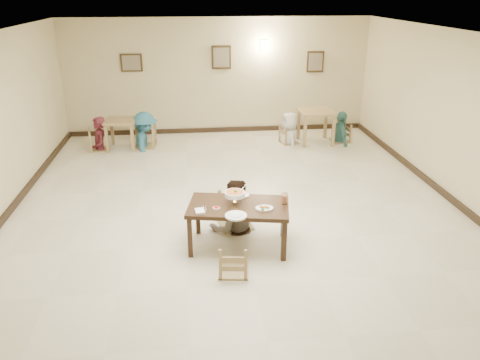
{
  "coord_description": "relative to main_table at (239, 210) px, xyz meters",
  "views": [
    {
      "loc": [
        -0.75,
        -7.41,
        3.67
      ],
      "look_at": [
        -0.0,
        -0.49,
        0.8
      ],
      "focal_mm": 35.0,
      "sensor_mm": 36.0,
      "label": 1
    }
  ],
  "objects": [
    {
      "name": "drink_glass",
      "position": [
        0.68,
        -0.02,
        0.16
      ],
      "size": [
        0.08,
        0.08,
        0.16
      ],
      "color": "white",
      "rests_on": "main_table"
    },
    {
      "name": "napkin_cutlery",
      "position": [
        -0.57,
        -0.17,
        0.1
      ],
      "size": [
        0.18,
        0.27,
        0.03
      ],
      "color": "white",
      "rests_on": "main_table"
    },
    {
      "name": "fried_plate",
      "position": [
        0.36,
        -0.17,
        0.1
      ],
      "size": [
        0.26,
        0.26,
        0.06
      ],
      "color": "white",
      "rests_on": "main_table"
    },
    {
      "name": "bg_diner_a",
      "position": [
        -2.88,
        4.94,
        0.21
      ],
      "size": [
        0.57,
        0.69,
        1.64
      ],
      "primitive_type": "imported",
      "rotation": [
        0.0,
        0.0,
        5.05
      ],
      "color": "#591C29",
      "rests_on": "floor"
    },
    {
      "name": "bg_chair_rr",
      "position": [
        3.15,
        4.95,
        -0.17
      ],
      "size": [
        0.42,
        0.42,
        0.89
      ],
      "rotation": [
        0.0,
        0.0,
        -1.44
      ],
      "color": "tan",
      "rests_on": "floor"
    },
    {
      "name": "bg_diner_c",
      "position": [
        1.82,
        5.0,
        0.17
      ],
      "size": [
        0.6,
        0.83,
        1.57
      ],
      "primitive_type": "imported",
      "rotation": [
        0.0,
        0.0,
        4.84
      ],
      "color": "silver",
      "rests_on": "floor"
    },
    {
      "name": "main_diner",
      "position": [
        -0.02,
        0.59,
        0.24
      ],
      "size": [
        0.91,
        0.76,
        1.7
      ],
      "primitive_type": "imported",
      "rotation": [
        0.0,
        0.0,
        3.29
      ],
      "color": "gray",
      "rests_on": "floor"
    },
    {
      "name": "rice_plate_near",
      "position": [
        -0.08,
        -0.37,
        0.1
      ],
      "size": [
        0.31,
        0.31,
        0.07
      ],
      "color": "white",
      "rests_on": "main_table"
    },
    {
      "name": "picture_c",
      "position": [
        2.7,
        6.16,
        1.24
      ],
      "size": [
        0.45,
        0.04,
        0.55
      ],
      "color": "#312412",
      "rests_on": "wall_back"
    },
    {
      "name": "main_table",
      "position": [
        0.0,
        0.0,
        0.0
      ],
      "size": [
        1.61,
        1.09,
        0.69
      ],
      "rotation": [
        0.0,
        0.0,
        -0.19
      ],
      "color": "#311E10",
      "rests_on": "floor"
    },
    {
      "name": "bg_table_left",
      "position": [
        -2.34,
        5.01,
        -0.02
      ],
      "size": [
        0.77,
        0.77,
        0.73
      ],
      "rotation": [
        0.0,
        0.0,
        -0.06
      ],
      "color": "#9E8054",
      "rests_on": "floor"
    },
    {
      "name": "wall_sconce",
      "position": [
        1.3,
        6.16,
        1.69
      ],
      "size": [
        0.16,
        0.05,
        0.22
      ],
      "primitive_type": "cube",
      "color": "#FFD88C",
      "rests_on": "wall_back"
    },
    {
      "name": "chair_near",
      "position": [
        -0.15,
        -0.7,
        -0.18
      ],
      "size": [
        0.41,
        0.41,
        0.88
      ],
      "rotation": [
        0.0,
        0.0,
        3.02
      ],
      "color": "tan",
      "rests_on": "floor"
    },
    {
      "name": "chili_dish",
      "position": [
        -0.33,
        -0.09,
        0.09
      ],
      "size": [
        0.11,
        0.11,
        0.02
      ],
      "color": "white",
      "rests_on": "main_table"
    },
    {
      "name": "picture_b",
      "position": [
        0.2,
        6.16,
        1.39
      ],
      "size": [
        0.5,
        0.04,
        0.6
      ],
      "color": "#312412",
      "rests_on": "wall_back"
    },
    {
      "name": "baseboard_back",
      "position": [
        0.1,
        6.17,
        -0.55
      ],
      "size": [
        8.0,
        0.06,
        0.12
      ],
      "primitive_type": "cube",
      "color": "black",
      "rests_on": "floor"
    },
    {
      "name": "wall_front",
      "position": [
        0.1,
        -3.8,
        0.89
      ],
      "size": [
        10.0,
        0.0,
        10.0
      ],
      "primitive_type": "plane",
      "rotation": [
        -1.57,
        0.0,
        0.0
      ],
      "color": "beige",
      "rests_on": "floor"
    },
    {
      "name": "wall_right",
      "position": [
        4.1,
        1.2,
        0.89
      ],
      "size": [
        0.0,
        10.0,
        10.0
      ],
      "primitive_type": "plane",
      "rotation": [
        1.57,
        0.0,
        -1.57
      ],
      "color": "beige",
      "rests_on": "floor"
    },
    {
      "name": "baseboard_right",
      "position": [
        4.07,
        1.2,
        -0.55
      ],
      "size": [
        0.06,
        10.0,
        0.12
      ],
      "primitive_type": "cube",
      "color": "black",
      "rests_on": "floor"
    },
    {
      "name": "bg_chair_rl",
      "position": [
        1.82,
        5.0,
        -0.18
      ],
      "size": [
        0.41,
        0.41,
        0.87
      ],
      "rotation": [
        0.0,
        0.0,
        1.86
      ],
      "color": "tan",
      "rests_on": "floor"
    },
    {
      "name": "bg_chair_lr",
      "position": [
        -1.8,
        5.07,
        -0.08
      ],
      "size": [
        0.5,
        0.5,
        1.07
      ],
      "rotation": [
        0.0,
        0.0,
        -1.64
      ],
      "color": "tan",
      "rests_on": "floor"
    },
    {
      "name": "wall_back",
      "position": [
        0.1,
        6.2,
        0.89
      ],
      "size": [
        10.0,
        0.0,
        10.0
      ],
      "primitive_type": "plane",
      "rotation": [
        1.57,
        0.0,
        0.0
      ],
      "color": "beige",
      "rests_on": "floor"
    },
    {
      "name": "bg_diner_d",
      "position": [
        3.15,
        4.95,
        0.18
      ],
      "size": [
        0.41,
        0.94,
        1.59
      ],
      "primitive_type": "imported",
      "rotation": [
        0.0,
        0.0,
        1.59
      ],
      "color": "teal",
      "rests_on": "floor"
    },
    {
      "name": "picture_a",
      "position": [
        -2.1,
        6.16,
        1.29
      ],
      "size": [
        0.55,
        0.04,
        0.45
      ],
      "color": "#312412",
      "rests_on": "wall_back"
    },
    {
      "name": "ceiling",
      "position": [
        0.1,
        1.2,
        2.39
      ],
      "size": [
        10.0,
        10.0,
        0.0
      ],
      "primitive_type": "plane",
      "color": "white",
      "rests_on": "wall_back"
    },
    {
      "name": "curry_warmer",
      "position": [
        -0.05,
        0.05,
        0.24
      ],
      "size": [
        0.34,
        0.3,
        0.27
      ],
      "color": "silver",
      "rests_on": "main_table"
    },
    {
      "name": "bg_chair_ll",
      "position": [
        -2.88,
        4.94,
        -0.12
      ],
      "size": [
        0.46,
        0.46,
        0.99
      ],
      "rotation": [
        0.0,
        0.0,
        1.79
      ],
      "color": "tan",
      "rests_on": "floor"
    },
    {
      "name": "chair_far",
      "position": [
        0.02,
        0.67,
        -0.08
      ],
      "size": [
        0.5,
        0.5,
        1.08
      ],
      "rotation": [
        0.0,
        0.0,
        0.2
      ],
      "color": "tan",
      "rests_on": "floor"
    },
    {
      "name": "floor",
      "position": [
        0.1,
        1.2,
        -0.61
      ],
      "size": [
        10.0,
        10.0,
        0.0
      ],
      "primitive_type": "plane",
      "color": "beige",
      "rests_on": "ground"
    },
    {
      "name": "rice_plate_far",
      "position": [
        0.07,
        0.32,
        0.09
      ],
      "size": [
        0.27,
        0.27,
        0.06
      ],
      "color": "white",
      "rests_on": "main_table"
    },
    {
      "name": "bg_diner_b",
      "position": [
        -1.8,
        5.07,
        0.26
      ],
      "size": [
        0.75,
        1.19,
        1.75
      ],
      "primitive_type": "imported",
      "rotation": [
        0.0,
        0.0,
        1.66
      ],
      "color": "teal",
      "rests_on": "floor"
    },
    {
      "name": "baseboard_left",
      "position": [
        -3.87,
        1.2,
        -0.55
      ],
      "size": [
        0.06,
        10.0,
        0.12
      ],
      "primitive_type": "cube",
      "color": "black",
      "rests_on": "floor"
    },
    {
      "name": "bg_table_right",
      "position": [
        2.49,
        4.96,
        0.08
      ],
      "size": [
        0.84,
        0.84,
        0.83
      ],
      "rotation": [
        0.0,
        0.0,
        -0.0
      ],
      "color": "#9E8054",
      "rests_on": "floor"
    }
  ]
}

